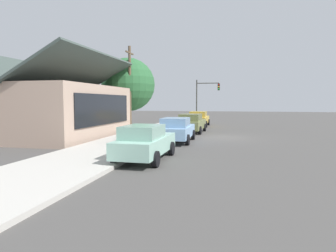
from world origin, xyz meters
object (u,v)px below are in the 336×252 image
Objects in this scene: car_mustard at (199,119)px; utility_pole_wooden at (130,87)px; car_skyblue at (176,130)px; fire_hydrant_red at (179,124)px; car_seafoam at (145,142)px; shade_tree at (128,85)px; car_olive at (191,123)px; traffic_light_main at (206,94)px.

utility_pole_wooden reaches higher than car_mustard.
fire_hydrant_red is at bearing 8.82° from car_skyblue.
shade_tree is at bearing 23.38° from car_seafoam.
shade_tree is 0.91× the size of utility_pole_wooden.
utility_pole_wooden is (12.84, 5.32, 3.11)m from car_seafoam.
car_seafoam is 15.05m from fire_hydrant_red.
car_mustard is (19.21, -0.05, 0.00)m from car_seafoam.
car_skyblue is at bearing -178.95° from car_olive.
traffic_light_main is at bearing -11.05° from fire_hydrant_red.
car_skyblue is 11.32m from shade_tree.
traffic_light_main is 7.32× the size of fire_hydrant_red.
car_olive and car_mustard have the same top height.
utility_pole_wooden is 10.56× the size of fire_hydrant_red.
utility_pole_wooden is at bearing 39.12° from car_skyblue.
car_skyblue is at bearing 179.49° from traffic_light_main.
fire_hydrant_red is (-8.50, 1.66, -2.99)m from traffic_light_main.
shade_tree is at bearing 23.65° from utility_pole_wooden.
car_olive is at bearing -111.00° from shade_tree.
car_mustard is 0.93× the size of traffic_light_main.
utility_pole_wooden reaches higher than fire_hydrant_red.
car_seafoam is 0.89× the size of traffic_light_main.
car_seafoam is 0.99× the size of car_olive.
car_seafoam is 14.24m from utility_pole_wooden.
car_mustard is (6.74, 0.21, 0.00)m from car_olive.
car_olive is 0.97× the size of car_mustard.
utility_pole_wooden is at bearing 139.54° from car_mustard.
shade_tree is at bearing 70.71° from car_olive.
utility_pole_wooden reaches higher than traffic_light_main.
car_mustard reaches higher than fire_hydrant_red.
car_skyblue is 12.91m from car_mustard.
car_olive is 6.58× the size of fire_hydrant_red.
traffic_light_main is 0.69× the size of utility_pole_wooden.
car_seafoam is at bearing 179.49° from car_mustard.
shade_tree is 6.19m from fire_hydrant_red.
car_seafoam is at bearing -157.34° from shade_tree.
shade_tree is (-4.24, 6.30, 3.42)m from car_mustard.
car_skyblue is at bearing -139.86° from utility_pole_wooden.
car_mustard is at bearing 3.48° from car_olive.
shade_tree is at bearing 123.60° from car_mustard.
shade_tree is at bearing 90.28° from fire_hydrant_red.
car_olive is at bearing 179.58° from traffic_light_main.
fire_hydrant_red is (2.52, 1.58, -0.32)m from car_olive.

